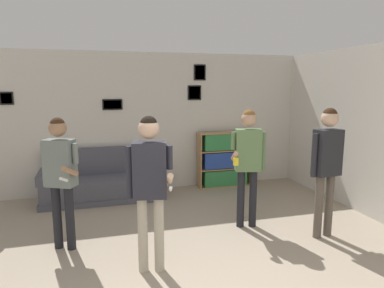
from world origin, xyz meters
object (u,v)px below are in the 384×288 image
(person_player_foreground_left, at_px, (60,170))
(person_spectator_near_bookshelf, at_px, (327,158))
(bookshelf, at_px, (224,159))
(person_watcher_holding_cup, at_px, (248,156))
(couch, at_px, (101,183))
(person_player_foreground_center, at_px, (150,177))

(person_player_foreground_left, relative_size, person_spectator_near_bookshelf, 0.95)
(bookshelf, bearing_deg, person_spectator_near_bookshelf, -80.55)
(person_watcher_holding_cup, xyz_separation_m, person_spectator_near_bookshelf, (0.87, -0.60, 0.03))
(couch, bearing_deg, person_player_foreground_left, -104.47)
(couch, height_order, person_watcher_holding_cup, person_watcher_holding_cup)
(person_spectator_near_bookshelf, bearing_deg, person_watcher_holding_cup, 145.71)
(couch, bearing_deg, person_spectator_near_bookshelf, -40.13)
(person_player_foreground_left, distance_m, person_spectator_near_bookshelf, 3.46)
(couch, relative_size, person_spectator_near_bookshelf, 1.17)
(bookshelf, height_order, person_player_foreground_center, person_player_foreground_center)
(person_player_foreground_left, relative_size, person_watcher_holding_cup, 0.97)
(person_player_foreground_center, xyz_separation_m, person_watcher_holding_cup, (1.55, 0.86, -0.01))
(bookshelf, bearing_deg, couch, -175.55)
(person_player_foreground_left, bearing_deg, person_player_foreground_center, -40.14)
(person_player_foreground_center, bearing_deg, couch, 100.41)
(couch, distance_m, person_player_foreground_left, 2.09)
(bookshelf, xyz_separation_m, person_spectator_near_bookshelf, (0.44, -2.66, 0.54))
(person_watcher_holding_cup, bearing_deg, person_player_foreground_left, -179.48)
(person_player_foreground_center, bearing_deg, person_player_foreground_left, 139.86)
(person_player_foreground_center, distance_m, person_watcher_holding_cup, 1.77)
(person_player_foreground_center, distance_m, person_spectator_near_bookshelf, 2.44)
(person_player_foreground_center, bearing_deg, bookshelf, 55.83)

